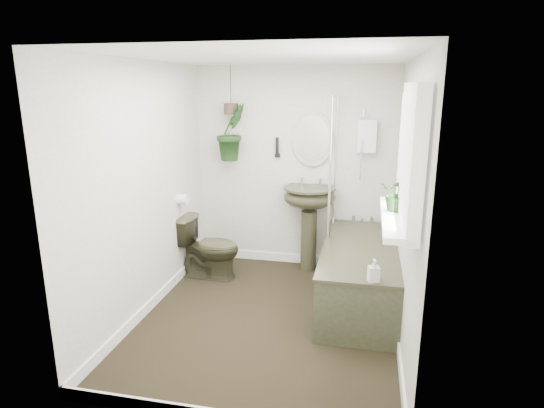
# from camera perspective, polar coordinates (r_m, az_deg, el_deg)

# --- Properties ---
(floor) EXTENTS (2.30, 2.80, 0.02)m
(floor) POSITION_cam_1_polar(r_m,az_deg,el_deg) (4.34, -0.42, -14.18)
(floor) COLOR black
(floor) RESTS_ON ground
(ceiling) EXTENTS (2.30, 2.80, 0.02)m
(ceiling) POSITION_cam_1_polar(r_m,az_deg,el_deg) (3.80, -0.49, 18.10)
(ceiling) COLOR white
(ceiling) RESTS_ON ground
(wall_back) EXTENTS (2.30, 0.02, 2.30)m
(wall_back) POSITION_cam_1_polar(r_m,az_deg,el_deg) (5.26, 2.86, 4.47)
(wall_back) COLOR silver
(wall_back) RESTS_ON ground
(wall_front) EXTENTS (2.30, 0.02, 2.30)m
(wall_front) POSITION_cam_1_polar(r_m,az_deg,el_deg) (2.61, -7.18, -6.40)
(wall_front) COLOR silver
(wall_front) RESTS_ON ground
(wall_left) EXTENTS (0.02, 2.80, 2.30)m
(wall_left) POSITION_cam_1_polar(r_m,az_deg,el_deg) (4.30, -15.72, 1.61)
(wall_left) COLOR silver
(wall_left) RESTS_ON ground
(wall_right) EXTENTS (0.02, 2.80, 2.30)m
(wall_right) POSITION_cam_1_polar(r_m,az_deg,el_deg) (3.84, 16.71, -0.03)
(wall_right) COLOR silver
(wall_right) RESTS_ON ground
(skirting) EXTENTS (2.30, 2.80, 0.10)m
(skirting) POSITION_cam_1_polar(r_m,az_deg,el_deg) (4.31, -0.43, -13.49)
(skirting) COLOR white
(skirting) RESTS_ON floor
(bathtub) EXTENTS (0.72, 1.72, 0.58)m
(bathtub) POSITION_cam_1_polar(r_m,az_deg,el_deg) (4.57, 10.90, -8.68)
(bathtub) COLOR #323120
(bathtub) RESTS_ON floor
(bath_screen) EXTENTS (0.04, 0.72, 1.40)m
(bath_screen) POSITION_cam_1_polar(r_m,az_deg,el_deg) (4.78, 7.66, 4.88)
(bath_screen) COLOR silver
(bath_screen) RESTS_ON bathtub
(shower_box) EXTENTS (0.20, 0.10, 0.35)m
(shower_box) POSITION_cam_1_polar(r_m,az_deg,el_deg) (5.07, 11.84, 8.35)
(shower_box) COLOR white
(shower_box) RESTS_ON wall_back
(oval_mirror) EXTENTS (0.46, 0.03, 0.62)m
(oval_mirror) POSITION_cam_1_polar(r_m,az_deg,el_deg) (5.15, 5.09, 8.13)
(oval_mirror) COLOR beige
(oval_mirror) RESTS_ON wall_back
(wall_sconce) EXTENTS (0.04, 0.04, 0.22)m
(wall_sconce) POSITION_cam_1_polar(r_m,az_deg,el_deg) (5.21, 0.65, 7.16)
(wall_sconce) COLOR black
(wall_sconce) RESTS_ON wall_back
(toilet_roll_holder) EXTENTS (0.11, 0.11, 0.11)m
(toilet_roll_holder) POSITION_cam_1_polar(r_m,az_deg,el_deg) (4.95, -11.20, 0.58)
(toilet_roll_holder) COLOR white
(toilet_roll_holder) RESTS_ON wall_left
(window_recess) EXTENTS (0.08, 1.00, 0.90)m
(window_recess) POSITION_cam_1_polar(r_m,az_deg,el_deg) (3.05, 17.05, 5.86)
(window_recess) COLOR white
(window_recess) RESTS_ON wall_right
(window_sill) EXTENTS (0.18, 1.00, 0.04)m
(window_sill) POSITION_cam_1_polar(r_m,az_deg,el_deg) (3.13, 15.21, -1.67)
(window_sill) COLOR white
(window_sill) RESTS_ON wall_right
(window_blinds) EXTENTS (0.01, 0.86, 0.76)m
(window_blinds) POSITION_cam_1_polar(r_m,az_deg,el_deg) (3.05, 16.21, 5.91)
(window_blinds) COLOR white
(window_blinds) RESTS_ON wall_right
(toilet) EXTENTS (0.69, 0.41, 0.69)m
(toilet) POSITION_cam_1_polar(r_m,az_deg,el_deg) (5.10, -7.91, -5.36)
(toilet) COLOR #323120
(toilet) RESTS_ON floor
(pedestal_sink) EXTENTS (0.64, 0.56, 0.99)m
(pedestal_sink) POSITION_cam_1_polar(r_m,az_deg,el_deg) (5.21, 4.63, -3.08)
(pedestal_sink) COLOR #323120
(pedestal_sink) RESTS_ON floor
(sill_plant) EXTENTS (0.27, 0.25, 0.25)m
(sill_plant) POSITION_cam_1_polar(r_m,az_deg,el_deg) (3.20, 15.51, 1.31)
(sill_plant) COLOR black
(sill_plant) RESTS_ON window_sill
(hanging_plant) EXTENTS (0.44, 0.45, 0.64)m
(hanging_plant) POSITION_cam_1_polar(r_m,az_deg,el_deg) (5.21, -5.09, 8.97)
(hanging_plant) COLOR black
(hanging_plant) RESTS_ON ceiling
(soap_bottle) EXTENTS (0.10, 0.10, 0.18)m
(soap_bottle) POSITION_cam_1_polar(r_m,az_deg,el_deg) (3.70, 12.66, -8.14)
(soap_bottle) COLOR black
(soap_bottle) RESTS_ON bathtub
(hanging_pot) EXTENTS (0.16, 0.16, 0.12)m
(hanging_pot) POSITION_cam_1_polar(r_m,az_deg,el_deg) (5.19, -5.15, 11.81)
(hanging_pot) COLOR #382C22
(hanging_pot) RESTS_ON ceiling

